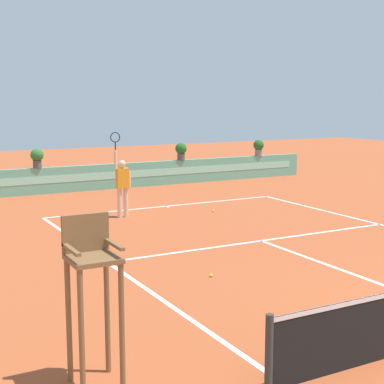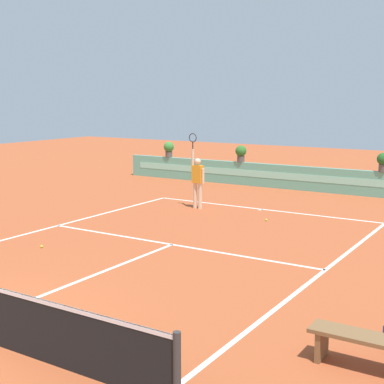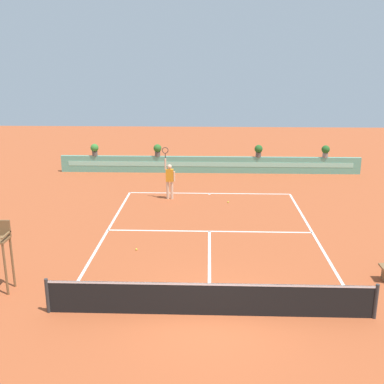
% 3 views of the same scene
% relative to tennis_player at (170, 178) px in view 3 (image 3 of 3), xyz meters
% --- Properties ---
extents(ground_plane, '(60.00, 60.00, 0.00)m').
position_rel_tennis_player_xyz_m(ground_plane, '(1.96, -4.86, -1.05)').
color(ground_plane, '#A84C28').
extents(court_lines, '(8.32, 11.94, 0.01)m').
position_rel_tennis_player_xyz_m(court_lines, '(1.96, -4.14, -1.05)').
color(court_lines, white).
rests_on(court_lines, ground).
extents(net, '(8.92, 0.10, 1.00)m').
position_rel_tennis_player_xyz_m(net, '(1.96, -10.86, -0.54)').
color(net, '#333333').
rests_on(net, ground).
extents(back_wall_barrier, '(18.00, 0.21, 1.00)m').
position_rel_tennis_player_xyz_m(back_wall_barrier, '(1.96, 5.53, -0.55)').
color(back_wall_barrier, '#60A88E').
rests_on(back_wall_barrier, ground).
extents(tennis_player, '(0.62, 0.23, 2.58)m').
position_rel_tennis_player_xyz_m(tennis_player, '(0.00, 0.00, 0.00)').
color(tennis_player, beige).
rests_on(tennis_player, ground).
extents(tennis_ball_near_baseline, '(0.07, 0.07, 0.07)m').
position_rel_tennis_player_xyz_m(tennis_ball_near_baseline, '(-0.69, -6.48, -1.02)').
color(tennis_ball_near_baseline, '#CCE033').
rests_on(tennis_ball_near_baseline, ground).
extents(tennis_ball_mid_court, '(0.07, 0.07, 0.07)m').
position_rel_tennis_player_xyz_m(tennis_ball_mid_court, '(2.86, -0.57, -1.02)').
color(tennis_ball_mid_court, '#CCE033').
rests_on(tennis_ball_mid_court, ground).
extents(potted_plant_far_right, '(0.48, 0.48, 0.72)m').
position_rel_tennis_player_xyz_m(potted_plant_far_right, '(8.82, 5.53, 0.36)').
color(potted_plant_far_right, gray).
rests_on(potted_plant_far_right, back_wall_barrier).
extents(potted_plant_far_left, '(0.48, 0.48, 0.72)m').
position_rel_tennis_player_xyz_m(potted_plant_far_left, '(-4.97, 5.53, 0.36)').
color(potted_plant_far_left, '#514C47').
rests_on(potted_plant_far_left, back_wall_barrier).
extents(potted_plant_left, '(0.48, 0.48, 0.72)m').
position_rel_tennis_player_xyz_m(potted_plant_left, '(-1.17, 5.53, 0.36)').
color(potted_plant_left, '#514C47').
rests_on(potted_plant_left, back_wall_barrier).
extents(potted_plant_right, '(0.48, 0.48, 0.72)m').
position_rel_tennis_player_xyz_m(potted_plant_right, '(4.87, 5.53, 0.36)').
color(potted_plant_right, '#514C47').
rests_on(potted_plant_right, back_wall_barrier).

